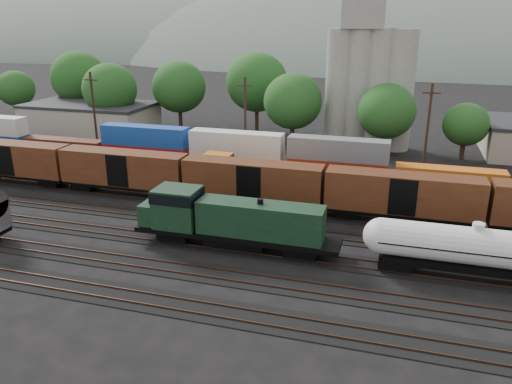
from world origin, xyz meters
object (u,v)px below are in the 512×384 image
(orange_locomotive, at_px, (250,173))
(grain_silo, at_px, (368,75))
(green_locomotive, at_px, (225,219))
(tank_car_a, at_px, (475,249))

(orange_locomotive, distance_m, grain_silo, 29.58)
(orange_locomotive, relative_size, grain_silo, 0.56)
(green_locomotive, bearing_deg, grain_silo, 78.12)
(green_locomotive, relative_size, tank_car_a, 1.08)
(tank_car_a, bearing_deg, grain_silo, 106.13)
(green_locomotive, distance_m, grain_silo, 42.75)
(grain_silo, bearing_deg, orange_locomotive, -112.79)
(tank_car_a, xyz_separation_m, grain_silo, (-11.86, 41.00, 8.59))
(tank_car_a, height_order, grain_silo, grain_silo)
(green_locomotive, height_order, grain_silo, grain_silo)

